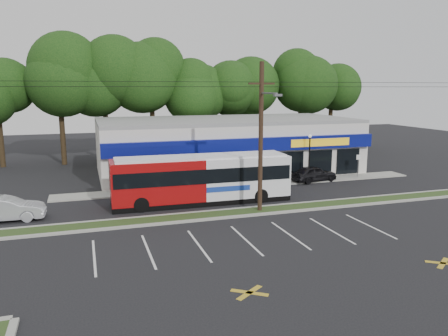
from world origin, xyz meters
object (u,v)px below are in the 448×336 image
utility_pole (259,133)px  metrobus (202,178)px  lamp_post (309,152)px  car_silver (5,209)px  pedestrian_a (268,182)px  sign_post (358,162)px  car_dark (314,174)px  pedestrian_b (249,184)px

utility_pole → metrobus: utility_pole is taller
utility_pole → lamp_post: utility_pole is taller
car_silver → pedestrian_a: 19.18m
utility_pole → pedestrian_a: bearing=60.4°
lamp_post → car_silver: bearing=-168.7°
sign_post → car_dark: size_ratio=0.52×
utility_pole → metrobus: (-2.96, 3.57, -3.56)m
lamp_post → pedestrian_b: (-6.87, -2.80, -1.88)m
pedestrian_b → car_silver: bearing=-2.5°
car_dark → car_silver: (-24.50, -4.51, 0.05)m
pedestrian_b → lamp_post: bearing=-166.9°
car_silver → lamp_post: bearing=-76.5°
metrobus → car_dark: size_ratio=3.05×
pedestrian_a → sign_post: bearing=-177.4°
car_silver → sign_post: bearing=-78.9°
metrobus → car_dark: metrobus is taller
car_dark → pedestrian_a: bearing=103.4°
lamp_post → pedestrian_a: lamp_post is taller
utility_pole → car_dark: bearing=41.7°
car_dark → pedestrian_b: bearing=100.6°
utility_pole → pedestrian_a: (3.06, 5.38, -4.64)m
utility_pole → pedestrian_b: 6.98m
utility_pole → pedestrian_b: size_ratio=31.50×
utility_pole → car_dark: utility_pole is taller
car_dark → pedestrian_a: pedestrian_a is taller
pedestrian_a → car_dark: bearing=-168.1°
metrobus → pedestrian_a: bearing=17.8°
car_dark → car_silver: car_silver is taller
lamp_post → pedestrian_b: size_ratio=2.68×
car_silver → metrobus: bearing=-85.6°
metrobus → car_dark: bearing=20.3°
lamp_post → metrobus: bearing=-158.9°
metrobus → car_silver: (-13.02, -0.51, -1.08)m
sign_post → metrobus: 16.64m
lamp_post → metrobus: (-11.13, -4.30, -0.81)m
car_silver → pedestrian_a: bearing=-80.9°
sign_post → metrobus: (-16.13, -4.08, 0.30)m
sign_post → pedestrian_a: sign_post is taller
metrobus → pedestrian_b: bearing=20.5°
pedestrian_b → sign_post: bearing=-176.9°
car_silver → pedestrian_b: bearing=-81.2°
car_dark → sign_post: bearing=-97.6°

